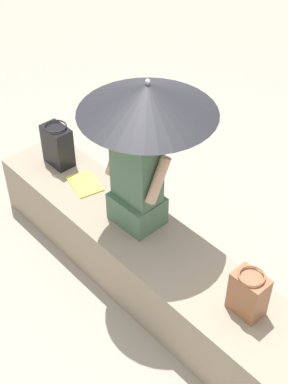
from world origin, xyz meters
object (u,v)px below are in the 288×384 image
at_px(tote_bag_canvas, 58,145).
at_px(magazine, 85,184).
at_px(handbag_black, 248,294).
at_px(person_seated, 137,178).
at_px(parasol, 148,98).

bearing_deg(tote_bag_canvas, magazine, -2.61).
bearing_deg(handbag_black, tote_bag_canvas, 179.38).
bearing_deg(magazine, person_seated, 16.91).
xyz_separation_m(tote_bag_canvas, magazine, (0.35, -0.02, -0.17)).
xyz_separation_m(person_seated, handbag_black, (1.02, -0.04, -0.24)).
bearing_deg(tote_bag_canvas, person_seated, 1.19).
xyz_separation_m(person_seated, tote_bag_canvas, (-0.92, -0.02, -0.21)).
xyz_separation_m(person_seated, magazine, (-0.57, -0.04, -0.38)).
height_order(person_seated, magazine, person_seated).
bearing_deg(parasol, tote_bag_canvas, -175.38).
relative_size(person_seated, handbag_black, 2.86).
height_order(parasol, magazine, parasol).
distance_m(person_seated, magazine, 0.68).
bearing_deg(parasol, person_seated, -124.05).
relative_size(person_seated, magazine, 3.21).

